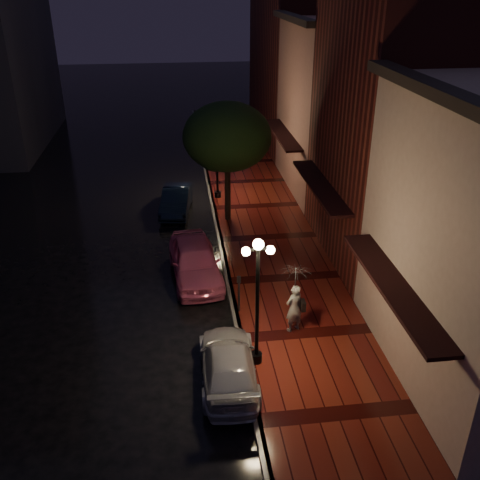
# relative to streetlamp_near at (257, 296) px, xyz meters

# --- Properties ---
(ground) EXTENTS (120.00, 120.00, 0.00)m
(ground) POSITION_rel_streetlamp_near_xyz_m (-0.35, 5.00, -2.60)
(ground) COLOR black
(ground) RESTS_ON ground
(sidewalk) EXTENTS (4.50, 60.00, 0.15)m
(sidewalk) POSITION_rel_streetlamp_near_xyz_m (1.90, 5.00, -2.53)
(sidewalk) COLOR #460F0C
(sidewalk) RESTS_ON ground
(curb) EXTENTS (0.25, 60.00, 0.15)m
(curb) POSITION_rel_streetlamp_near_xyz_m (-0.35, 5.00, -2.53)
(curb) COLOR #595451
(curb) RESTS_ON ground
(storefront_mid) EXTENTS (5.00, 8.00, 11.00)m
(storefront_mid) POSITION_rel_streetlamp_near_xyz_m (6.65, 7.00, 2.90)
(storefront_mid) COLOR #511914
(storefront_mid) RESTS_ON ground
(storefront_far) EXTENTS (5.00, 8.00, 9.00)m
(storefront_far) POSITION_rel_streetlamp_near_xyz_m (6.65, 15.00, 1.90)
(storefront_far) COLOR #8C5951
(storefront_far) RESTS_ON ground
(storefront_extra) EXTENTS (5.00, 12.00, 10.00)m
(storefront_extra) POSITION_rel_streetlamp_near_xyz_m (6.65, 25.00, 2.40)
(storefront_extra) COLOR #511914
(storefront_extra) RESTS_ON ground
(streetlamp_near) EXTENTS (0.96, 0.36, 4.31)m
(streetlamp_near) POSITION_rel_streetlamp_near_xyz_m (0.00, 0.00, 0.00)
(streetlamp_near) COLOR black
(streetlamp_near) RESTS_ON sidewalk
(streetlamp_far) EXTENTS (0.96, 0.36, 4.31)m
(streetlamp_far) POSITION_rel_streetlamp_near_xyz_m (0.00, 14.00, 0.00)
(streetlamp_far) COLOR black
(streetlamp_far) RESTS_ON sidewalk
(street_tree) EXTENTS (4.16, 4.16, 5.80)m
(street_tree) POSITION_rel_streetlamp_near_xyz_m (0.26, 10.99, 1.64)
(street_tree) COLOR black
(street_tree) RESTS_ON sidewalk
(pink_car) EXTENTS (2.26, 4.78, 1.58)m
(pink_car) POSITION_rel_streetlamp_near_xyz_m (-1.64, 5.68, -1.81)
(pink_car) COLOR #D75880
(pink_car) RESTS_ON ground
(navy_car) EXTENTS (1.85, 4.06, 1.29)m
(navy_car) POSITION_rel_streetlamp_near_xyz_m (-2.27, 12.59, -1.96)
(navy_car) COLOR black
(navy_car) RESTS_ON ground
(silver_car) EXTENTS (1.82, 4.20, 1.20)m
(silver_car) POSITION_rel_streetlamp_near_xyz_m (-0.95, -0.58, -2.00)
(silver_car) COLOR #A9A9B1
(silver_car) RESTS_ON ground
(woman_with_umbrella) EXTENTS (1.02, 1.04, 2.46)m
(woman_with_umbrella) POSITION_rel_streetlamp_near_xyz_m (1.51, 1.51, -0.82)
(woman_with_umbrella) COLOR white
(woman_with_umbrella) RESTS_ON sidewalk
(parking_meter) EXTENTS (0.14, 0.10, 1.45)m
(parking_meter) POSITION_rel_streetlamp_near_xyz_m (-0.20, 2.86, -1.57)
(parking_meter) COLOR black
(parking_meter) RESTS_ON sidewalk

